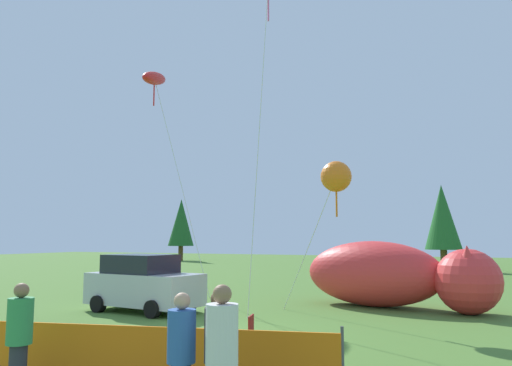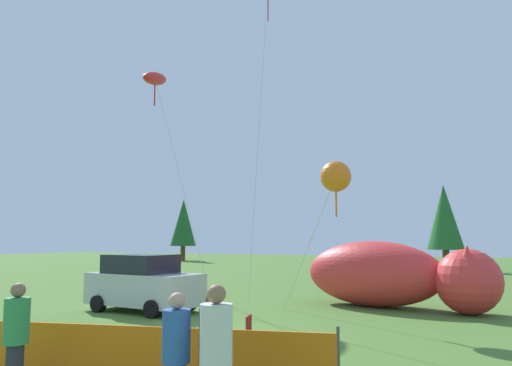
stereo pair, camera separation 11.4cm
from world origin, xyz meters
TOP-DOWN VIEW (x-y plane):
  - ground_plane at (0.00, 0.00)m, footprint 120.00×120.00m
  - parked_car at (-3.94, 3.18)m, footprint 4.19×2.45m
  - folding_chair at (2.08, -1.63)m, footprint 0.56×0.56m
  - inflatable_cat at (3.78, 7.42)m, footprint 7.14×3.63m
  - safety_fence at (1.55, -4.19)m, footprint 6.11×1.36m
  - spectator_in_green_shirt at (3.31, -5.16)m, footprint 0.39×0.39m
  - spectator_in_red_shirt at (2.82, -5.30)m, footprint 0.38×0.38m
  - spectator_in_white_shirt at (-0.08, -5.36)m, footprint 0.39×0.39m
  - spectator_in_yellow_shirt at (3.51, -5.46)m, footprint 0.41×0.41m
  - kite_orange_flower at (2.53, 4.45)m, footprint 2.75×1.63m
  - kite_red_lizard at (-6.74, 7.53)m, footprint 3.67×3.01m
  - horizon_tree_east at (-23.34, 36.81)m, footprint 2.86×2.86m
  - horizon_tree_west at (4.41, 30.77)m, footprint 2.81×2.81m

SIDE VIEW (x-z plane):
  - ground_plane at x=0.00m, z-range 0.00..0.00m
  - safety_fence at x=1.55m, z-range -0.05..1.10m
  - folding_chair at x=2.08m, z-range 0.10..1.00m
  - parked_car at x=-3.94m, z-range -0.02..1.90m
  - spectator_in_red_shirt at x=2.82m, z-range 0.08..1.84m
  - spectator_in_white_shirt at x=-0.08m, z-range 0.08..1.87m
  - spectator_in_green_shirt at x=3.31m, z-range 0.08..1.87m
  - spectator_in_yellow_shirt at x=3.51m, z-range 0.09..1.99m
  - inflatable_cat at x=3.78m, z-range -0.09..2.29m
  - horizon_tree_west at x=4.41m, z-range 0.76..7.48m
  - horizon_tree_east at x=-23.34m, z-range 0.78..7.61m
  - kite_orange_flower at x=2.53m, z-range 1.97..6.94m
  - kite_red_lizard at x=-6.74m, z-range 4.53..15.14m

